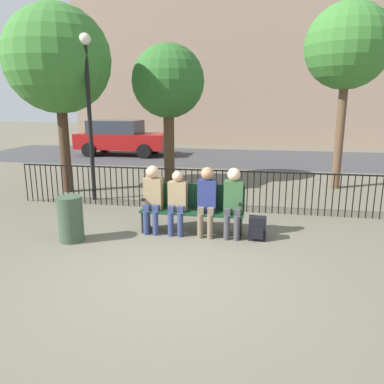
% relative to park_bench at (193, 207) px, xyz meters
% --- Properties ---
extents(ground_plane, '(80.00, 80.00, 0.00)m').
position_rel_park_bench_xyz_m(ground_plane, '(0.00, -1.89, -0.50)').
color(ground_plane, '#605B4C').
extents(park_bench, '(1.93, 0.45, 0.92)m').
position_rel_park_bench_xyz_m(park_bench, '(0.00, 0.00, 0.00)').
color(park_bench, '#14381E').
rests_on(park_bench, ground).
extents(seated_person_0, '(0.34, 0.39, 1.28)m').
position_rel_park_bench_xyz_m(seated_person_0, '(-0.74, -0.13, 0.23)').
color(seated_person_0, navy).
rests_on(seated_person_0, ground).
extents(seated_person_1, '(0.34, 0.39, 1.19)m').
position_rel_park_bench_xyz_m(seated_person_1, '(-0.27, -0.13, 0.17)').
color(seated_person_1, navy).
rests_on(seated_person_1, ground).
extents(seated_person_2, '(0.34, 0.39, 1.28)m').
position_rel_park_bench_xyz_m(seated_person_2, '(0.29, -0.13, 0.23)').
color(seated_person_2, brown).
rests_on(seated_person_2, ground).
extents(seated_person_3, '(0.34, 0.39, 1.28)m').
position_rel_park_bench_xyz_m(seated_person_3, '(0.77, -0.13, 0.22)').
color(seated_person_3, '#3D3D42').
rests_on(seated_person_3, ground).
extents(backpack, '(0.31, 0.24, 0.42)m').
position_rel_park_bench_xyz_m(backpack, '(1.22, -0.21, -0.29)').
color(backpack, black).
rests_on(backpack, ground).
extents(fence_railing, '(9.01, 0.03, 0.95)m').
position_rel_park_bench_xyz_m(fence_railing, '(-0.02, 1.52, 0.06)').
color(fence_railing, black).
rests_on(fence_railing, ground).
extents(tree_0, '(2.27, 2.27, 5.01)m').
position_rel_park_bench_xyz_m(tree_0, '(3.38, 4.47, 3.34)').
color(tree_0, brown).
rests_on(tree_0, ground).
extents(tree_1, '(2.73, 2.73, 4.86)m').
position_rel_park_bench_xyz_m(tree_1, '(-4.02, 2.65, 2.97)').
color(tree_1, '#422D1E').
rests_on(tree_1, ground).
extents(tree_2, '(2.15, 2.15, 4.10)m').
position_rel_park_bench_xyz_m(tree_2, '(-1.56, 4.47, 2.48)').
color(tree_2, '#4C3823').
rests_on(tree_2, ground).
extents(lamp_post, '(0.28, 0.28, 3.98)m').
position_rel_park_bench_xyz_m(lamp_post, '(-2.91, 1.95, 2.10)').
color(lamp_post, black).
rests_on(lamp_post, ground).
extents(street_surface, '(24.00, 6.00, 0.01)m').
position_rel_park_bench_xyz_m(street_surface, '(0.00, 10.11, -0.49)').
color(street_surface, '#3D3D3F').
rests_on(street_surface, ground).
extents(parked_car_0, '(4.20, 1.94, 1.62)m').
position_rel_park_bench_xyz_m(parked_car_0, '(-5.25, 9.98, 0.34)').
color(parked_car_0, maroon).
rests_on(parked_car_0, ground).
extents(building_facade, '(20.00, 6.00, 14.15)m').
position_rel_park_bench_xyz_m(building_facade, '(0.00, 18.11, 6.58)').
color(building_facade, gray).
rests_on(building_facade, ground).
extents(trash_bin, '(0.43, 0.43, 0.81)m').
position_rel_park_bench_xyz_m(trash_bin, '(-2.04, -0.87, -0.09)').
color(trash_bin, '#384C38').
rests_on(trash_bin, ground).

